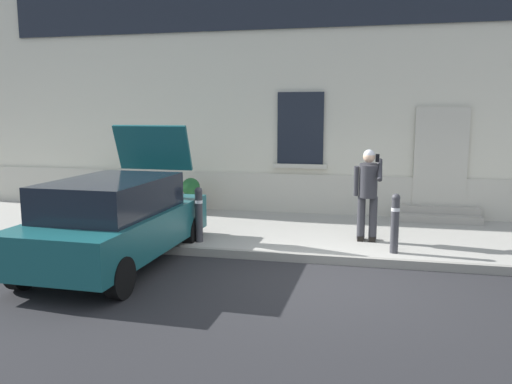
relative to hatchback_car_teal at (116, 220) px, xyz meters
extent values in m
plane|color=#232326|center=(3.44, -0.05, -0.80)|extent=(80.00, 80.00, 0.00)
cube|color=#99968E|center=(3.44, 2.75, -0.72)|extent=(24.00, 3.60, 0.15)
cube|color=gray|center=(3.44, 0.89, -0.72)|extent=(24.00, 0.12, 0.15)
cube|color=beige|center=(3.44, 5.25, 2.95)|extent=(24.00, 1.40, 7.50)
cube|color=#BCB7A8|center=(3.44, 4.53, -0.25)|extent=(24.00, 0.08, 1.10)
cube|color=black|center=(5.67, 4.52, 0.72)|extent=(1.00, 0.08, 2.10)
cube|color=#BCB7A8|center=(5.67, 4.50, 0.77)|extent=(1.16, 0.06, 2.24)
cube|color=black|center=(2.47, 4.52, 1.40)|extent=(1.10, 0.06, 1.70)
cube|color=#BCB7A8|center=(2.47, 4.49, 0.50)|extent=(1.30, 0.12, 0.10)
cube|color=#9E998E|center=(5.67, 4.07, -0.57)|extent=(1.76, 0.32, 0.16)
cube|color=#9E998E|center=(5.67, 4.39, -0.49)|extent=(1.76, 0.32, 0.32)
cube|color=#165156|center=(0.00, 0.02, -0.18)|extent=(1.85, 4.04, 0.64)
cube|color=black|center=(0.00, -0.13, 0.42)|extent=(1.60, 2.44, 0.56)
cube|color=black|center=(0.05, 2.03, -0.40)|extent=(1.66, 0.14, 0.20)
cube|color=yellow|center=(0.05, 2.03, -0.22)|extent=(0.52, 0.03, 0.12)
cube|color=#B21414|center=(-0.71, 2.04, 0.04)|extent=(0.16, 0.04, 0.18)
cube|color=#B21414|center=(0.80, 2.01, 0.04)|extent=(0.16, 0.04, 0.18)
cube|color=#165156|center=(0.03, 1.47, 1.10)|extent=(1.50, 0.40, 0.87)
cylinder|color=black|center=(-0.83, -1.36, -0.50)|extent=(0.21, 0.60, 0.60)
cylinder|color=black|center=(0.76, -1.40, -0.50)|extent=(0.21, 0.60, 0.60)
cylinder|color=black|center=(-0.76, 1.44, -0.50)|extent=(0.21, 0.60, 0.60)
cylinder|color=black|center=(0.83, 1.40, -0.50)|extent=(0.21, 0.60, 0.60)
cylinder|color=#333338|center=(4.56, 1.30, -0.17)|extent=(0.14, 0.14, 0.95)
sphere|color=#333338|center=(4.56, 1.30, 0.32)|extent=(0.15, 0.15, 0.15)
cylinder|color=silver|center=(4.56, 1.30, 0.12)|extent=(0.15, 0.15, 0.06)
cylinder|color=#333338|center=(1.00, 1.30, -0.17)|extent=(0.14, 0.14, 0.95)
sphere|color=#333338|center=(1.00, 1.30, 0.32)|extent=(0.15, 0.15, 0.15)
cylinder|color=silver|center=(1.00, 1.30, 0.12)|extent=(0.15, 0.15, 0.06)
cylinder|color=#2D2D33|center=(3.98, 2.03, -0.20)|extent=(0.15, 0.15, 0.82)
cube|color=black|center=(3.98, 2.09, -0.60)|extent=(0.12, 0.28, 0.10)
cylinder|color=#2D2D33|center=(4.20, 2.03, -0.20)|extent=(0.15, 0.15, 0.82)
cube|color=black|center=(4.20, 2.09, -0.60)|extent=(0.12, 0.28, 0.10)
cylinder|color=#2D2D33|center=(4.09, 2.00, 0.52)|extent=(0.34, 0.41, 0.66)
sphere|color=tan|center=(4.09, 1.95, 0.97)|extent=(0.22, 0.22, 0.22)
sphere|color=silver|center=(4.09, 1.95, 1.00)|extent=(0.21, 0.21, 0.21)
cylinder|color=#2D2D33|center=(3.87, 1.97, 0.51)|extent=(0.09, 0.15, 0.57)
cylinder|color=#2D2D33|center=(4.29, 1.97, 0.73)|extent=(0.09, 0.43, 0.40)
cube|color=black|center=(4.24, 1.93, 0.95)|extent=(0.07, 0.02, 0.15)
cylinder|color=#606B38|center=(-2.41, 4.08, -0.48)|extent=(0.40, 0.40, 0.34)
cylinder|color=#606B38|center=(-2.41, 4.08, -0.34)|extent=(0.44, 0.44, 0.05)
cylinder|color=#47331E|center=(-2.41, 4.08, -0.19)|extent=(0.04, 0.04, 0.24)
sphere|color=#1E5628|center=(-2.41, 4.08, -0.01)|extent=(0.44, 0.44, 0.44)
sphere|color=#1E5628|center=(-2.31, 4.03, -0.11)|extent=(0.24, 0.24, 0.24)
cylinder|color=#B25B38|center=(-0.10, 3.93, -0.48)|extent=(0.40, 0.40, 0.34)
cylinder|color=#B25B38|center=(-0.10, 3.93, -0.34)|extent=(0.44, 0.44, 0.05)
cylinder|color=#47331E|center=(-0.10, 3.93, -0.19)|extent=(0.04, 0.04, 0.24)
sphere|color=#1E5628|center=(-0.10, 3.93, -0.01)|extent=(0.44, 0.44, 0.44)
sphere|color=#1E5628|center=(0.00, 3.88, -0.11)|extent=(0.24, 0.24, 0.24)
camera|label=1|loc=(4.09, -7.65, 1.77)|focal=35.85mm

